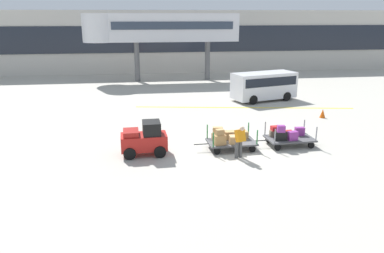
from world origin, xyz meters
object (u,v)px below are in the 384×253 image
baggage_cart_middle (288,136)px  baggage_handler (240,140)px  baggage_cart_lead (229,139)px  baggage_tug (145,139)px  shuttle_van (264,84)px  safety_cone_near (323,113)px

baggage_cart_middle → baggage_handler: 3.13m
baggage_cart_lead → baggage_cart_middle: baggage_cart_middle is taller
baggage_tug → shuttle_van: (9.14, 10.39, 0.48)m
baggage_tug → baggage_cart_middle: 7.05m
baggage_tug → baggage_handler: baggage_tug is taller
baggage_tug → safety_cone_near: bearing=24.0°
baggage_tug → baggage_cart_lead: baggage_tug is taller
baggage_tug → baggage_handler: bearing=-14.0°
baggage_handler → shuttle_van: shuttle_van is taller
baggage_cart_middle → safety_cone_near: size_ratio=5.50×
baggage_cart_lead → safety_cone_near: baggage_cart_lead is taller
baggage_cart_lead → shuttle_van: (5.12, 10.21, 0.71)m
baggage_tug → shuttle_van: 13.85m
baggage_tug → baggage_cart_lead: size_ratio=0.71×
baggage_handler → safety_cone_near: 9.29m
baggage_tug → baggage_cart_middle: size_ratio=0.71×
baggage_cart_lead → baggage_handler: size_ratio=1.94×
baggage_handler → shuttle_van: size_ratio=0.30×
baggage_cart_lead → baggage_handler: 1.30m
baggage_cart_middle → shuttle_van: shuttle_van is taller
baggage_cart_lead → baggage_handler: bearing=-80.3°
baggage_tug → baggage_cart_lead: bearing=2.6°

